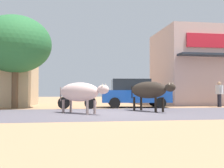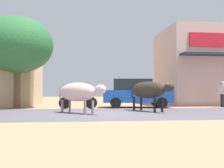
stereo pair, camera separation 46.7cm
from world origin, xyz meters
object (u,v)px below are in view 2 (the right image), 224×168
at_px(cow_near_brown, 78,92).
at_px(cow_far_dark, 148,90).
at_px(parked_hatchback_car, 135,93).
at_px(parked_motorcycle, 78,100).
at_px(pedestrian_by_shop, 222,92).
at_px(roadside_tree, 18,45).

xyz_separation_m(cow_near_brown, cow_far_dark, (3.22, 0.73, 0.09)).
height_order(parked_hatchback_car, parked_motorcycle, parked_hatchback_car).
bearing_deg(parked_motorcycle, pedestrian_by_shop, 4.13).
relative_size(parked_hatchback_car, cow_far_dark, 1.50).
distance_m(cow_near_brown, pedestrian_by_shop, 9.21).
bearing_deg(roadside_tree, parked_hatchback_car, -0.62).
xyz_separation_m(cow_far_dark, pedestrian_by_shop, (5.24, 2.90, -0.09)).
bearing_deg(cow_far_dark, pedestrian_by_shop, 28.97).
height_order(roadside_tree, parked_motorcycle, roadside_tree).
bearing_deg(pedestrian_by_shop, cow_near_brown, -156.77).
relative_size(cow_far_dark, pedestrian_by_shop, 1.77).
distance_m(parked_hatchback_car, pedestrian_by_shop, 5.18).
xyz_separation_m(parked_hatchback_car, parked_motorcycle, (-3.29, -0.97, -0.37)).
distance_m(roadside_tree, cow_near_brown, 5.91).
height_order(roadside_tree, pedestrian_by_shop, roadside_tree).
xyz_separation_m(roadside_tree, pedestrian_by_shop, (11.85, -0.43, -2.63)).
bearing_deg(roadside_tree, cow_far_dark, -26.74).
bearing_deg(parked_hatchback_car, parked_motorcycle, -163.61).
bearing_deg(cow_far_dark, cow_near_brown, -167.22).
bearing_deg(cow_far_dark, roadside_tree, 153.26).
relative_size(roadside_tree, parked_motorcycle, 2.50).
bearing_deg(cow_far_dark, parked_hatchback_car, 88.77).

